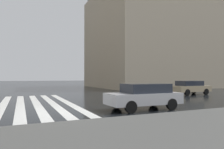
% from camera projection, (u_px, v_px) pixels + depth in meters
% --- Properties ---
extents(ground_plane, '(220.00, 220.00, 0.00)m').
position_uv_depth(ground_plane, '(57.00, 112.00, 10.40)').
color(ground_plane, black).
extents(zebra_crossing, '(13.00, 7.50, 0.01)m').
position_uv_depth(zebra_crossing, '(12.00, 105.00, 13.15)').
color(zebra_crossing, silver).
rests_on(zebra_crossing, ground_plane).
extents(haussmann_block_corner, '(18.33, 21.24, 20.64)m').
position_uv_depth(haussmann_block_corner, '(152.00, 33.00, 38.87)').
color(haussmann_block_corner, tan).
rests_on(haussmann_block_corner, ground_plane).
extents(car_silver, '(1.85, 4.10, 1.41)m').
position_uv_depth(car_silver, '(144.00, 96.00, 11.33)').
color(car_silver, '#B7B7BC').
rests_on(car_silver, ground_plane).
extents(car_champagne, '(1.85, 4.10, 1.41)m').
position_uv_depth(car_champagne, '(190.00, 87.00, 21.24)').
color(car_champagne, tan).
rests_on(car_champagne, ground_plane).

